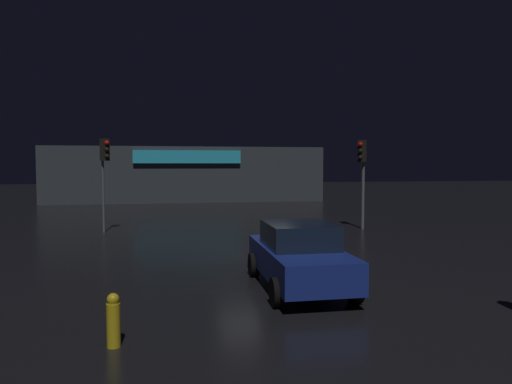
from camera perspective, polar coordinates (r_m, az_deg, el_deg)
ground_plane at (r=15.57m, az=0.23°, el=-7.51°), size 120.00×120.00×0.00m
store_building at (r=39.84m, az=-8.49°, el=2.19°), size 21.47×7.78×4.30m
traffic_signal_main at (r=21.89m, az=12.71°, el=3.11°), size 0.43×0.41×4.03m
traffic_signal_opposite at (r=21.16m, az=-17.81°, el=3.70°), size 0.42×0.42×4.03m
car_near at (r=11.30m, az=5.22°, el=-7.65°), size 1.95×4.14×1.56m
fire_hydrant at (r=8.17m, az=-16.83°, el=-14.61°), size 0.22×0.22×0.88m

